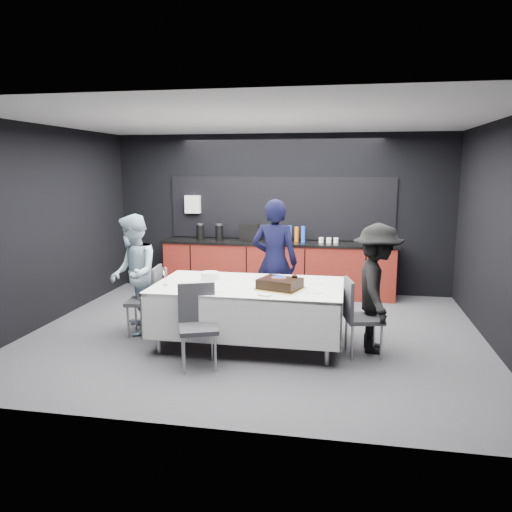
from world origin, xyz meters
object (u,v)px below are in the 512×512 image
Objects in this scene: chair_near at (198,319)px; person_left at (133,274)px; person_right at (377,288)px; person_center at (275,262)px; cake_assembly at (280,284)px; plate_stack at (210,276)px; chair_left at (149,296)px; party_table at (249,295)px; chair_right at (357,312)px; champagne_flute at (165,272)px.

person_left is (-1.18, 0.95, 0.27)m from chair_near.
person_center is at bearing 55.77° from person_right.
cake_assembly is 1.17m from person_right.
plate_stack is 0.88m from chair_left.
plate_stack is 0.25× the size of chair_left.
person_right is (1.56, 0.07, 0.14)m from party_table.
cake_assembly is at bearing 105.04° from person_center.
person_left reaches higher than party_table.
chair_left and chair_near have the same top height.
person_left is at bearing 178.05° from plate_stack.
party_table is 1.63m from person_left.
chair_left is at bearing 174.25° from party_table.
cake_assembly reaches higher than party_table.
party_table is at bearing -5.75° from chair_left.
person_center is 1.95m from person_left.
chair_left is at bearing -178.39° from plate_stack.
party_table is 0.49m from cake_assembly.
chair_right is at bearing 129.30° from person_right.
party_table is at bearing 90.26° from person_right.
person_center is (-1.14, 1.05, 0.36)m from chair_right.
person_left reaches higher than plate_stack.
person_left reaches higher than chair_near.
person_center is (1.20, 1.15, -0.04)m from champagne_flute.
chair_near is 1.54m from person_left.
chair_near is (0.57, -0.52, -0.40)m from champagne_flute.
person_left is 3.17m from person_right.
champagne_flute is at bearing -177.55° from cake_assembly.
person_left is at bearing 141.12° from chair_near.
champagne_flute is at bearing -139.88° from plate_stack.
champagne_flute is 2.38m from chair_right.
cake_assembly is 0.39× the size of person_right.
chair_right is (1.33, -0.13, -0.11)m from party_table.
chair_right is 0.59× the size of person_right.
plate_stack is 0.61m from champagne_flute.
person_center is (-0.22, 1.09, 0.05)m from cake_assembly.
person_center is 1.11× the size of person_left.
cake_assembly is 0.97m from chair_right.
person_right is (1.14, 0.23, -0.06)m from cake_assembly.
chair_right is 1.59m from person_center.
person_left is at bearing 85.45° from person_right.
chair_left is 1.00× the size of chair_right.
plate_stack is 0.97m from chair_near.
chair_left is 0.52× the size of person_center.
chair_left is 1.00× the size of chair_near.
plate_stack is at bearing 163.44° from party_table.
champagne_flute is at bearing -177.63° from chair_right.
chair_near is (0.11, -0.91, -0.30)m from plate_stack.
person_center reaches higher than cake_assembly.
cake_assembly is (0.41, -0.17, 0.20)m from party_table.
chair_right is (0.92, 0.04, -0.31)m from cake_assembly.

